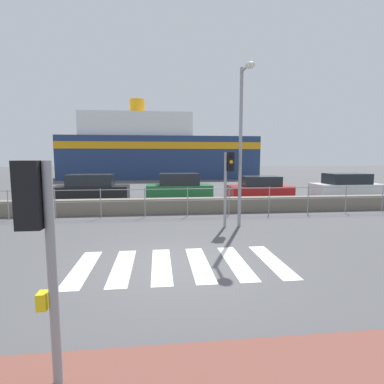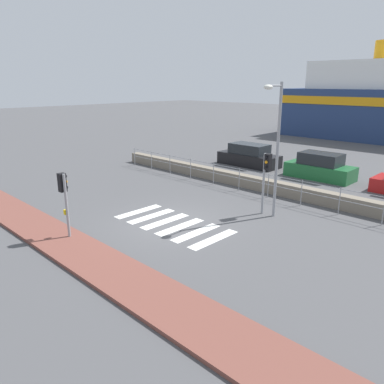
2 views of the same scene
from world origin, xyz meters
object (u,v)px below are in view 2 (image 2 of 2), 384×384
object	(u,v)px
traffic_light_far	(266,170)
parked_car_black	(249,156)
traffic_light_near	(64,192)
streetlamp	(275,135)
parked_car_green	(320,168)

from	to	relation	value
traffic_light_far	parked_car_black	bearing A→B (deg)	129.70
traffic_light_near	parked_car_black	xyz separation A→B (m)	(-2.78, 15.20, -1.16)
traffic_light_far	streetlamp	size ratio (longest dim) A/B	0.48
traffic_light_near	parked_car_black	size ratio (longest dim) A/B	0.57
traffic_light_far	parked_car_black	distance (m)	10.25
traffic_light_near	streetlamp	xyz separation A→B (m)	(4.15, 7.22, 1.73)
traffic_light_far	parked_car_black	size ratio (longest dim) A/B	0.62
parked_car_green	traffic_light_far	bearing A→B (deg)	-81.02
traffic_light_far	streetlamp	bearing A→B (deg)	-19.53
streetlamp	parked_car_green	distance (m)	8.65
parked_car_green	parked_car_black	bearing A→B (deg)	180.00
parked_car_green	traffic_light_near	bearing A→B (deg)	-99.24
traffic_light_near	parked_car_black	bearing A→B (deg)	100.38
traffic_light_far	streetlamp	world-z (taller)	streetlamp
streetlamp	parked_car_black	world-z (taller)	streetlamp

